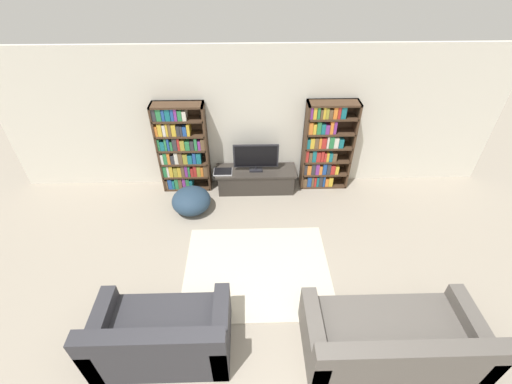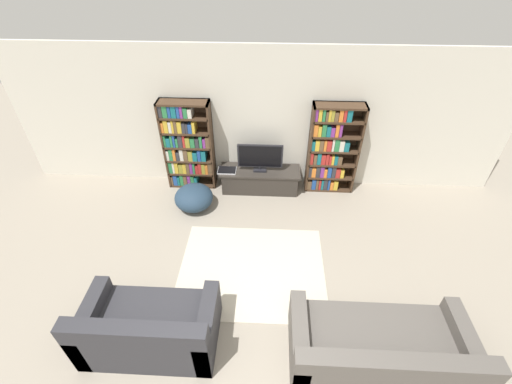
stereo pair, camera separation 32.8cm
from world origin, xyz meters
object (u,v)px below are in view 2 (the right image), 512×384
(television, at_px, (260,157))
(couch_right_sofa, at_px, (379,351))
(beanbag_ottoman, at_px, (194,198))
(couch_left_sectional, at_px, (150,329))
(bookshelf_right, at_px, (330,149))
(bookshelf_left, at_px, (187,146))
(tv_stand, at_px, (260,179))
(laptop, at_px, (227,170))

(television, bearing_deg, couch_right_sofa, -65.51)
(couch_right_sofa, relative_size, beanbag_ottoman, 2.94)
(couch_left_sectional, xyz_separation_m, beanbag_ottoman, (0.02, 2.55, -0.08))
(bookshelf_right, bearing_deg, bookshelf_left, -179.95)
(bookshelf_right, xyz_separation_m, couch_left_sectional, (-2.43, -3.26, -0.56))
(beanbag_ottoman, bearing_deg, couch_left_sectional, -90.51)
(bookshelf_right, bearing_deg, tv_stand, -174.55)
(couch_left_sectional, height_order, beanbag_ottoman, couch_left_sectional)
(tv_stand, height_order, laptop, laptop)
(bookshelf_right, bearing_deg, television, -174.32)
(tv_stand, distance_m, beanbag_ottoman, 1.29)
(television, bearing_deg, bookshelf_left, 174.80)
(bookshelf_right, relative_size, television, 2.09)
(couch_left_sectional, bearing_deg, bookshelf_left, 92.98)
(television, xyz_separation_m, couch_right_sofa, (1.48, -3.25, -0.46))
(bookshelf_right, distance_m, television, 1.26)
(bookshelf_left, bearing_deg, television, -5.20)
(bookshelf_left, height_order, tv_stand, bookshelf_left)
(bookshelf_left, relative_size, couch_right_sofa, 0.86)
(bookshelf_right, bearing_deg, beanbag_ottoman, -163.56)
(bookshelf_right, distance_m, tv_stand, 1.41)
(tv_stand, height_order, television, television)
(bookshelf_left, xyz_separation_m, couch_left_sectional, (0.17, -3.25, -0.56))
(laptop, xyz_separation_m, beanbag_ottoman, (-0.54, -0.53, -0.24))
(tv_stand, bearing_deg, couch_right_sofa, -65.55)
(tv_stand, bearing_deg, couch_left_sectional, -110.54)
(bookshelf_left, bearing_deg, tv_stand, -4.98)
(bookshelf_left, height_order, laptop, bookshelf_left)
(tv_stand, relative_size, laptop, 4.39)
(couch_right_sofa, bearing_deg, laptop, 123.17)
(television, xyz_separation_m, beanbag_ottoman, (-1.15, -0.58, -0.51))
(tv_stand, xyz_separation_m, couch_right_sofa, (1.48, -3.26, 0.04))
(tv_stand, distance_m, couch_right_sofa, 3.58)
(laptop, distance_m, couch_right_sofa, 3.82)
(bookshelf_right, relative_size, tv_stand, 1.15)
(bookshelf_left, xyz_separation_m, television, (1.34, -0.12, -0.12))
(bookshelf_right, xyz_separation_m, laptop, (-1.86, -0.18, -0.40))
(bookshelf_right, relative_size, couch_left_sectional, 1.10)
(bookshelf_right, relative_size, beanbag_ottoman, 2.52)
(laptop, bearing_deg, tv_stand, 5.66)
(couch_right_sofa, bearing_deg, couch_left_sectional, 177.38)
(bookshelf_left, relative_size, bookshelf_right, 1.00)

